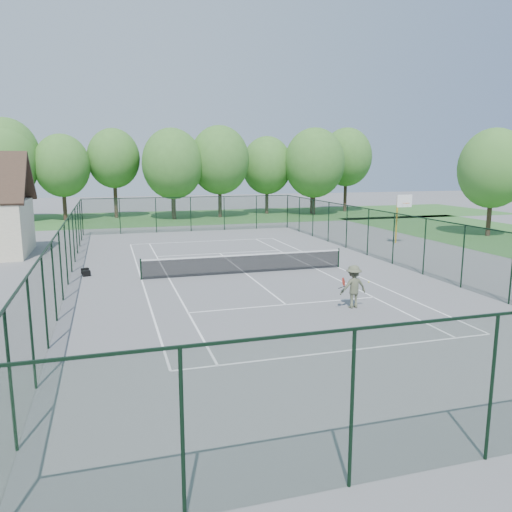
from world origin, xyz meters
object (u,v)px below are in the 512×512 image
Objects in this scene: tennis_net at (245,263)px; tennis_player at (353,287)px; basketball_goal at (401,209)px; sports_bag_a at (85,271)px.

tennis_net is 6.10× the size of tennis_player.
tennis_net is 3.04× the size of basketball_goal.
basketball_goal is (13.59, 6.50, 1.99)m from tennis_net.
sports_bag_a is at bearing 137.19° from tennis_player.
basketball_goal is at bearing 25.57° from tennis_net.
basketball_goal reaches higher than sports_bag_a.
basketball_goal is 2.01× the size of tennis_player.
sports_bag_a is at bearing -169.40° from basketball_goal.
tennis_player is at bearing -128.28° from basketball_goal.
tennis_net is 29.52× the size of sports_bag_a.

